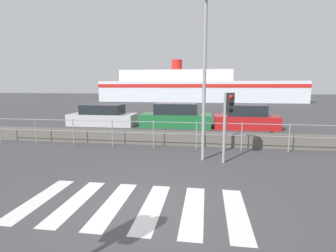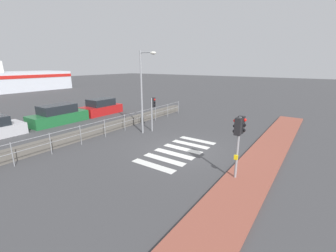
{
  "view_description": "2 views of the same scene",
  "coord_description": "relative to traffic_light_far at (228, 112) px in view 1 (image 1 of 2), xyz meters",
  "views": [
    {
      "loc": [
        1.3,
        -5.31,
        2.64
      ],
      "look_at": [
        0.21,
        2.0,
        1.5
      ],
      "focal_mm": 28.0,
      "sensor_mm": 36.0,
      "label": 1
    },
    {
      "loc": [
        -10.16,
        -6.18,
        4.66
      ],
      "look_at": [
        0.14,
        1.0,
        1.2
      ],
      "focal_mm": 24.0,
      "sensor_mm": 36.0,
      "label": 2
    }
  ],
  "objects": [
    {
      "name": "streetlamp",
      "position": [
        -0.82,
        0.01,
        1.72
      ],
      "size": [
        0.32,
        1.31,
        5.53
      ],
      "color": "gray",
      "rests_on": "ground_plane"
    },
    {
      "name": "parked_car_red",
      "position": [
        1.69,
        7.76,
        -1.15
      ],
      "size": [
        3.84,
        1.87,
        1.47
      ],
      "color": "#B21919",
      "rests_on": "ground_plane"
    },
    {
      "name": "ground_plane",
      "position": [
        -2.02,
        -3.62,
        -1.77
      ],
      "size": [
        160.0,
        160.0,
        0.0
      ],
      "primitive_type": "plane",
      "color": "#424244"
    },
    {
      "name": "parked_car_green",
      "position": [
        -2.66,
        7.76,
        -1.12
      ],
      "size": [
        4.46,
        1.85,
        1.52
      ],
      "color": "#1E6633",
      "rests_on": "ground_plane"
    },
    {
      "name": "parked_car_silver",
      "position": [
        -7.63,
        7.76,
        -1.18
      ],
      "size": [
        4.4,
        1.89,
        1.39
      ],
      "color": "#BCBCC1",
      "rests_on": "ground_plane"
    },
    {
      "name": "ferry_boat",
      "position": [
        -2.81,
        36.67,
        0.43
      ],
      "size": [
        32.86,
        8.51,
        6.98
      ],
      "color": "silver",
      "rests_on": "ground_plane"
    },
    {
      "name": "traffic_light_far",
      "position": [
        0.0,
        0.0,
        0.0
      ],
      "size": [
        0.34,
        0.32,
        2.41
      ],
      "color": "gray",
      "rests_on": "ground_plane"
    },
    {
      "name": "crosswalk",
      "position": [
        -2.31,
        -3.62,
        -1.77
      ],
      "size": [
        4.95,
        2.4,
        0.01
      ],
      "color": "silver",
      "rests_on": "ground_plane"
    },
    {
      "name": "seawall",
      "position": [
        -2.02,
        2.6,
        -1.48
      ],
      "size": [
        18.1,
        0.55,
        0.58
      ],
      "color": "#605B54",
      "rests_on": "ground_plane"
    },
    {
      "name": "harbor_fence",
      "position": [
        -2.02,
        1.73,
        -0.99
      ],
      "size": [
        16.33,
        0.04,
        1.19
      ],
      "color": "gray",
      "rests_on": "ground_plane"
    }
  ]
}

